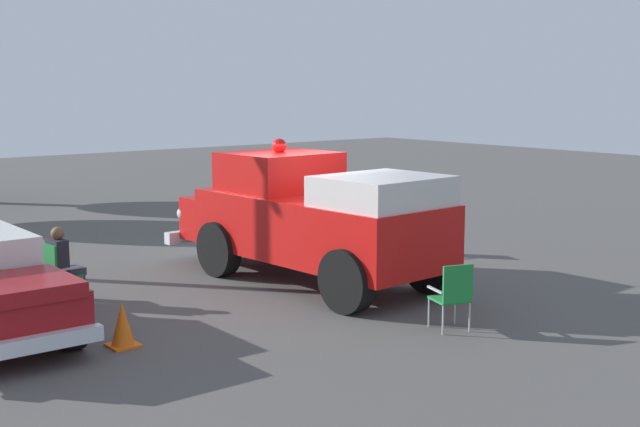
# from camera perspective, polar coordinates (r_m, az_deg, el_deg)

# --- Properties ---
(ground_plane) EXTENTS (60.00, 60.00, 0.00)m
(ground_plane) POSITION_cam_1_polar(r_m,az_deg,el_deg) (15.70, -0.17, -4.46)
(ground_plane) COLOR #514F4C
(vintage_fire_truck) EXTENTS (6.06, 2.59, 2.59)m
(vintage_fire_truck) POSITION_cam_1_polar(r_m,az_deg,el_deg) (15.26, -0.59, -0.26)
(vintage_fire_truck) COLOR black
(vintage_fire_truck) RESTS_ON ground
(lawn_chair_near_truck) EXTENTS (0.56, 0.55, 1.02)m
(lawn_chair_near_truck) POSITION_cam_1_polar(r_m,az_deg,el_deg) (14.46, -17.49, -3.62)
(lawn_chair_near_truck) COLOR #B7BABF
(lawn_chair_near_truck) RESTS_ON ground
(lawn_chair_by_car) EXTENTS (0.63, 0.63, 1.02)m
(lawn_chair_by_car) POSITION_cam_1_polar(r_m,az_deg,el_deg) (12.44, 9.07, -5.31)
(lawn_chair_by_car) COLOR #B7BABF
(lawn_chair_by_car) RESTS_ON ground
(lawn_chair_spare) EXTENTS (0.59, 0.59, 1.02)m
(lawn_chair_spare) POSITION_cam_1_polar(r_m,az_deg,el_deg) (17.94, 5.31, -0.90)
(lawn_chair_spare) COLOR #B7BABF
(lawn_chair_spare) RESTS_ON ground
(spectator_seated) EXTENTS (0.43, 0.57, 1.29)m
(spectator_seated) POSITION_cam_1_polar(r_m,az_deg,el_deg) (14.50, -17.05, -3.14)
(spectator_seated) COLOR #383842
(spectator_seated) RESTS_ON ground
(spectator_standing) EXTENTS (0.35, 0.65, 1.68)m
(spectator_standing) POSITION_cam_1_polar(r_m,az_deg,el_deg) (20.75, -1.42, 1.49)
(spectator_standing) COLOR #2D334C
(spectator_standing) RESTS_ON ground
(traffic_cone) EXTENTS (0.40, 0.40, 0.64)m
(traffic_cone) POSITION_cam_1_polar(r_m,az_deg,el_deg) (11.97, -13.28, -7.40)
(traffic_cone) COLOR orange
(traffic_cone) RESTS_ON ground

